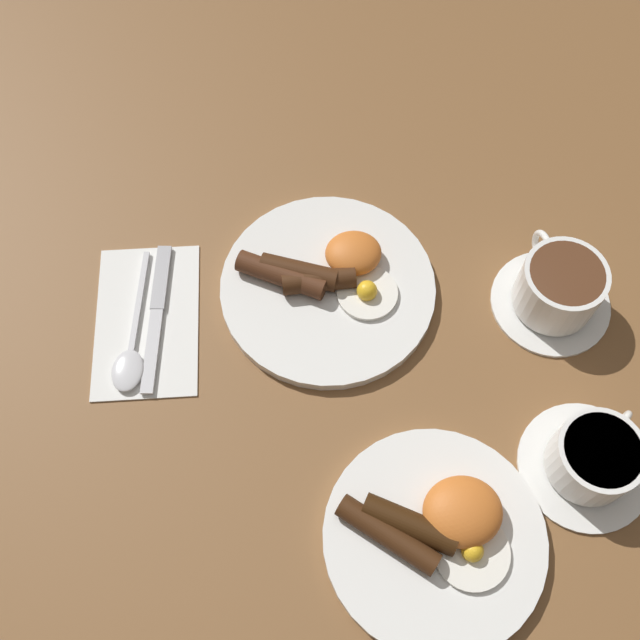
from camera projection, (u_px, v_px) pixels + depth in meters
name	position (u px, v px, depth m)	size (l,w,h in m)	color
ground_plane	(328.00, 291.00, 0.93)	(3.00, 3.00, 0.00)	brown
breakfast_plate_near	(327.00, 283.00, 0.92)	(0.26, 0.26, 0.05)	white
breakfast_plate_far	(437.00, 533.00, 0.78)	(0.24, 0.24, 0.05)	white
teacup_near	(558.00, 289.00, 0.89)	(0.15, 0.15, 0.08)	white
teacup_far	(593.00, 459.00, 0.80)	(0.15, 0.15, 0.07)	white
napkin	(147.00, 320.00, 0.91)	(0.12, 0.20, 0.01)	white
knife	(157.00, 308.00, 0.91)	(0.04, 0.20, 0.01)	silver
spoon	(130.00, 356.00, 0.88)	(0.05, 0.19, 0.01)	silver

